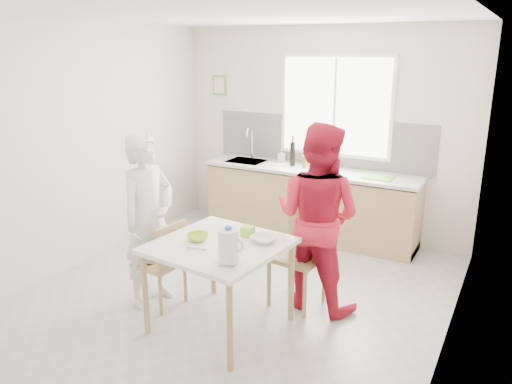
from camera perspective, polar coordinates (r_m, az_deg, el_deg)
ground at (r=5.15m, az=-2.67°, el=-11.87°), size 4.50×4.50×0.00m
room_shell at (r=4.61m, az=-2.94°, el=6.47°), size 4.50×4.50×4.50m
window at (r=6.51m, az=9.05°, el=9.66°), size 1.50×0.06×1.30m
backsplash at (r=6.66m, az=7.29°, el=5.74°), size 3.00×0.02×0.65m
picture_frame at (r=7.28m, az=-4.21°, el=12.07°), size 0.22×0.03×0.28m
kitchen_counter at (r=6.60m, az=6.07°, el=-1.55°), size 2.84×0.64×1.37m
dining_table at (r=4.35m, az=-4.20°, el=-6.89°), size 1.14×1.14×0.80m
chair_left at (r=4.88m, az=-10.49°, el=-7.67°), size 0.43×0.43×0.86m
chair_far at (r=4.87m, az=5.22°, el=-6.50°), size 0.50×0.50×1.00m
person_white at (r=4.86m, az=-12.16°, el=-3.16°), size 0.46×0.65×1.68m
person_red at (r=4.70m, az=7.04°, el=-2.90°), size 0.93×0.76×1.79m
bowl_green at (r=4.40m, az=-6.68°, el=-5.14°), size 0.21×0.21×0.06m
bowl_white at (r=4.33m, az=0.97°, el=-5.37°), size 0.25×0.25×0.06m
milk_jug at (r=3.87m, az=-3.10°, el=-6.09°), size 0.22×0.16×0.29m
green_box at (r=4.46m, az=-0.97°, el=-4.51°), size 0.11×0.11×0.09m
spoon at (r=4.21m, az=-6.96°, el=-6.42°), size 0.16×0.05×0.01m
cutting_board at (r=6.14m, az=13.77°, el=1.63°), size 0.35×0.26×0.01m
wine_bottle_a at (r=6.57m, az=4.21°, el=4.39°), size 0.07×0.07×0.32m
wine_bottle_b at (r=6.52m, az=8.18°, el=4.09°), size 0.07×0.07×0.30m
jar_amber at (r=6.48m, az=5.59°, el=3.47°), size 0.06×0.06×0.16m
soap_bottle at (r=6.80m, az=2.92°, el=4.20°), size 0.09×0.09×0.17m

